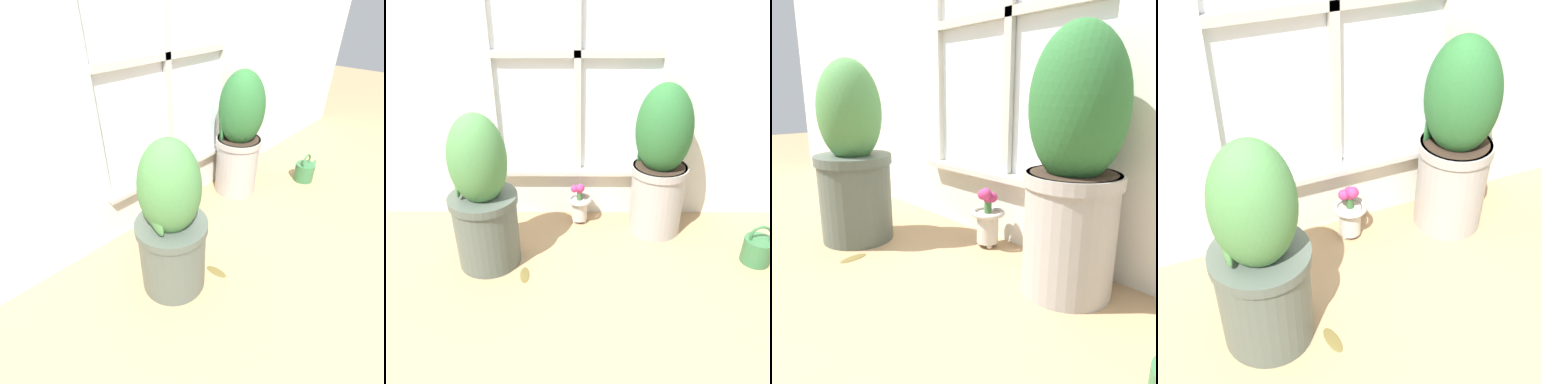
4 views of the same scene
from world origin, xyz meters
The scene contains 5 objects.
ground_plane centered at (0.00, 0.00, 0.00)m, with size 10.00×10.00×0.00m, color tan.
potted_plant_left centered at (-0.42, 0.13, 0.34)m, with size 0.31×0.31×0.73m.
potted_plant_right centered at (0.42, 0.41, 0.40)m, with size 0.29×0.30×0.79m.
flower_vase centered at (0.01, 0.47, 0.12)m, with size 0.13×0.13×0.25m.
fallen_leaf centered at (-0.24, 0.01, 0.00)m, with size 0.06×0.11×0.01m.
Camera 3 is at (1.00, -0.53, 0.60)m, focal length 35.00 mm.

